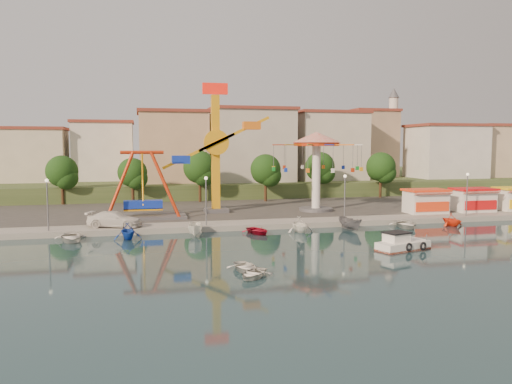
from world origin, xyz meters
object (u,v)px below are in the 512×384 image
object	(u,v)px
pirate_ship_ride	(143,186)
van	(115,219)
wave_swinger	(316,153)
cabin_motorboat	(402,245)
kamikaze_tower	(220,153)
rowboat_a	(245,267)

from	to	relation	value
pirate_ship_ride	van	size ratio (longest dim) A/B	1.75
wave_swinger	cabin_motorboat	xyz separation A→B (m)	(-0.17, -22.61, -7.73)
pirate_ship_ride	van	distance (m)	7.50
kamikaze_tower	rowboat_a	bearing A→B (deg)	-95.23
pirate_ship_ride	rowboat_a	size ratio (longest dim) A/B	3.21
pirate_ship_ride	rowboat_a	distance (m)	26.66
wave_swinger	van	bearing A→B (deg)	-163.05
kamikaze_tower	wave_swinger	xyz separation A→B (m)	(12.57, -1.53, -0.11)
pirate_ship_ride	van	xyz separation A→B (m)	(-3.01, -6.19, -2.97)
pirate_ship_ride	wave_swinger	xyz separation A→B (m)	(22.26, 1.51, 3.80)
pirate_ship_ride	kamikaze_tower	bearing A→B (deg)	17.44
cabin_motorboat	rowboat_a	world-z (taller)	cabin_motorboat
kamikaze_tower	wave_swinger	bearing A→B (deg)	-6.96
wave_swinger	cabin_motorboat	size ratio (longest dim) A/B	2.18
kamikaze_tower	van	xyz separation A→B (m)	(-12.70, -9.24, -6.88)
cabin_motorboat	rowboat_a	xyz separation A→B (m)	(-14.99, -4.28, -0.15)
wave_swinger	van	world-z (taller)	wave_swinger
pirate_ship_ride	rowboat_a	world-z (taller)	pirate_ship_ride
van	kamikaze_tower	bearing A→B (deg)	-35.51
kamikaze_tower	rowboat_a	world-z (taller)	kamikaze_tower
pirate_ship_ride	cabin_motorboat	bearing A→B (deg)	-43.68
van	wave_swinger	bearing A→B (deg)	-54.59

